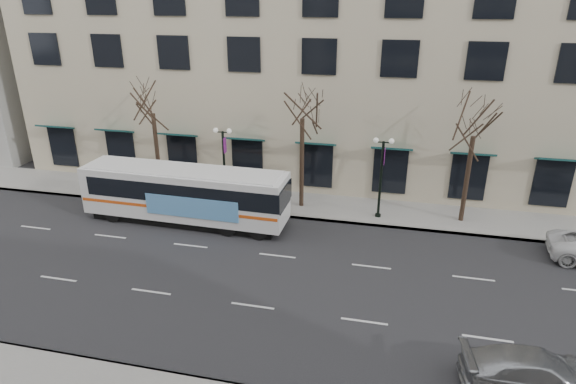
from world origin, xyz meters
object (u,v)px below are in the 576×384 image
(tree_far_left, at_px, (151,99))
(city_bus, at_px, (186,193))
(tree_far_mid, at_px, (302,103))
(silver_car, at_px, (535,372))
(lamp_post_right, at_px, (381,174))
(lamp_post_left, at_px, (224,162))
(tree_far_right, at_px, (476,120))

(tree_far_left, bearing_deg, city_bus, -44.95)
(tree_far_mid, bearing_deg, city_bus, -150.57)
(silver_car, bearing_deg, lamp_post_right, 18.14)
(lamp_post_left, xyz_separation_m, silver_car, (16.09, -13.00, -2.21))
(city_bus, bearing_deg, lamp_post_right, 16.22)
(tree_far_left, relative_size, tree_far_right, 1.03)
(silver_car, bearing_deg, city_bus, 53.28)
(lamp_post_left, height_order, lamp_post_right, same)
(tree_far_mid, xyz_separation_m, lamp_post_right, (5.01, -0.60, -3.96))
(tree_far_left, xyz_separation_m, lamp_post_left, (5.01, -0.60, -3.75))
(tree_far_mid, height_order, silver_car, tree_far_mid)
(tree_far_left, bearing_deg, lamp_post_right, -2.29)
(tree_far_left, xyz_separation_m, tree_far_right, (20.00, 0.00, -0.28))
(city_bus, relative_size, silver_car, 2.48)
(lamp_post_right, height_order, city_bus, lamp_post_right)
(tree_far_left, bearing_deg, tree_far_right, 0.00)
(lamp_post_left, bearing_deg, silver_car, -38.93)
(tree_far_right, height_order, lamp_post_left, tree_far_right)
(tree_far_left, relative_size, city_bus, 0.66)
(lamp_post_left, distance_m, lamp_post_right, 10.00)
(tree_far_right, bearing_deg, tree_far_left, 180.00)
(tree_far_left, relative_size, lamp_post_right, 1.60)
(tree_far_left, distance_m, tree_far_right, 20.00)
(tree_far_right, distance_m, lamp_post_right, 6.11)
(tree_far_left, relative_size, tree_far_mid, 0.98)
(lamp_post_right, xyz_separation_m, city_bus, (-11.40, -3.00, -1.08))
(city_bus, bearing_deg, lamp_post_left, 66.51)
(tree_far_left, relative_size, silver_car, 1.64)
(lamp_post_right, bearing_deg, tree_far_mid, 173.17)
(city_bus, height_order, silver_car, city_bus)
(city_bus, bearing_deg, silver_car, -28.30)
(tree_far_left, distance_m, lamp_post_left, 6.29)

